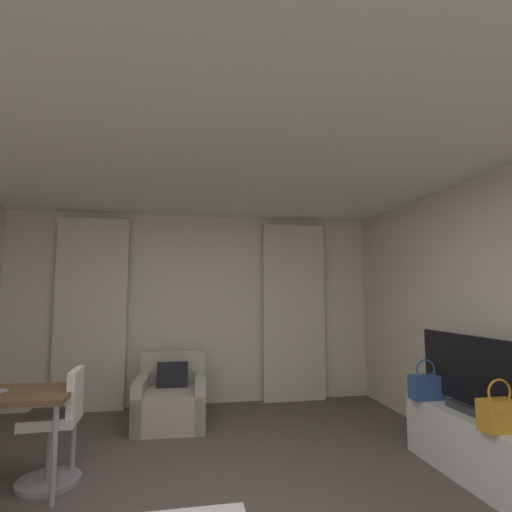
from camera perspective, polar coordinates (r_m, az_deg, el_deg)
wall_window at (r=5.65m, az=-8.51°, el=-7.42°), size 5.12×0.06×2.60m
ceiling at (r=2.85m, az=-5.65°, el=17.95°), size 5.12×6.12×0.06m
curtain_left_panel at (r=5.63m, az=-22.70°, el=-7.58°), size 0.90×0.06×2.50m
curtain_right_panel at (r=5.74m, az=5.52°, el=-7.93°), size 0.90×0.06×2.50m
armchair at (r=4.99m, az=-12.12°, el=-19.67°), size 0.82×0.91×0.79m
desk_chair at (r=3.82m, az=-26.86°, el=-21.71°), size 0.48×0.48×0.88m
tv_console at (r=4.03m, az=29.08°, el=-22.70°), size 0.46×1.27×0.52m
tv_flatscreen at (r=3.93m, az=28.27°, el=-14.80°), size 0.20×1.14×0.63m
handbag_primary at (r=4.21m, az=23.36°, el=-16.85°), size 0.30×0.14×0.37m
handbag_secondary at (r=3.53m, az=31.82°, el=-18.77°), size 0.30×0.14×0.37m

